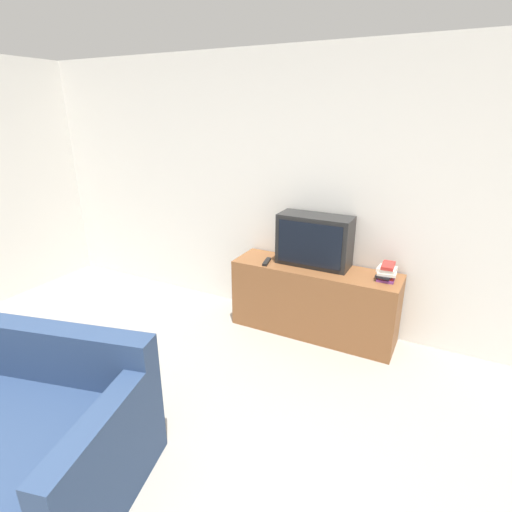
# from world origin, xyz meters

# --- Properties ---
(wall_back) EXTENTS (9.00, 0.06, 2.60)m
(wall_back) POSITION_xyz_m (0.00, 3.03, 1.30)
(wall_back) COLOR white
(wall_back) RESTS_ON ground_plane
(tv_stand) EXTENTS (1.56, 0.44, 0.68)m
(tv_stand) POSITION_xyz_m (0.38, 2.76, 0.34)
(tv_stand) COLOR brown
(tv_stand) RESTS_ON ground_plane
(television) EXTENTS (0.68, 0.29, 0.48)m
(television) POSITION_xyz_m (0.33, 2.84, 0.92)
(television) COLOR black
(television) RESTS_ON tv_stand
(book_stack) EXTENTS (0.17, 0.22, 0.14)m
(book_stack) POSITION_xyz_m (1.01, 2.79, 0.74)
(book_stack) COLOR #7A3884
(book_stack) RESTS_ON tv_stand
(remote_on_stand) EXTENTS (0.08, 0.19, 0.02)m
(remote_on_stand) POSITION_xyz_m (-0.08, 2.67, 0.69)
(remote_on_stand) COLOR black
(remote_on_stand) RESTS_ON tv_stand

